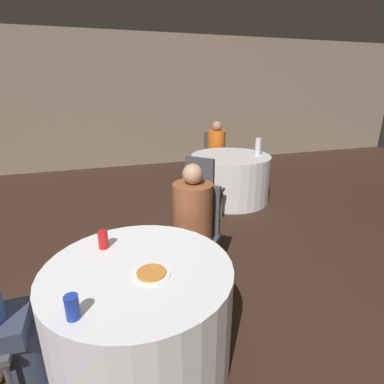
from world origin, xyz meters
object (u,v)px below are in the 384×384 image
table_near (141,316)px  pizza_plate_near (151,273)px  person_orange_shirt (217,153)px  chair_far_north (215,153)px  chair_near_northeast (197,226)px  soda_can_red (103,240)px  bottle_far (258,147)px  soda_can_blue (72,307)px  person_floral_shirt (190,230)px  table_far (230,178)px  chair_far_southwest (202,185)px

table_near → pizza_plate_near: (0.07, -0.09, 0.37)m
person_orange_shirt → pizza_plate_near: 4.02m
table_near → chair_far_north: chair_far_north is taller
table_near → person_orange_shirt: 3.97m
chair_near_northeast → soda_can_red: chair_near_northeast is taller
bottle_far → soda_can_blue: bearing=-132.4°
person_floral_shirt → soda_can_blue: bearing=87.3°
table_far → soda_can_red: size_ratio=10.09×
table_far → chair_near_northeast: bearing=-122.7°
bottle_far → person_floral_shirt: bearing=-132.5°
chair_far_north → soda_can_red: bearing=65.5°
table_far → chair_far_southwest: (-0.73, -0.73, 0.18)m
chair_far_north → bottle_far: 1.22m
chair_far_north → soda_can_red: 3.96m
chair_far_southwest → person_orange_shirt: bearing=106.6°
person_orange_shirt → chair_near_northeast: bearing=72.5°
chair_far_north → bottle_far: bottle_far is taller
chair_near_northeast → soda_can_blue: bearing=87.6°
soda_can_blue → person_orange_shirt: bearing=58.9°
pizza_plate_near → chair_near_northeast: bearing=56.6°
chair_near_northeast → pizza_plate_near: chair_near_northeast is taller
chair_near_northeast → pizza_plate_near: 1.04m
table_near → pizza_plate_near: pizza_plate_near is taller
chair_far_north → chair_far_southwest: same height
table_near → person_floral_shirt: person_floral_shirt is taller
table_far → bottle_far: bearing=-18.2°
table_near → soda_can_red: soda_can_red is taller
chair_near_northeast → chair_far_southwest: size_ratio=1.00×
bottle_far → soda_can_red: bearing=-137.7°
pizza_plate_near → table_near: bearing=124.9°
table_near → person_floral_shirt: size_ratio=1.00×
chair_far_north → bottle_far: (0.24, -1.15, 0.32)m
table_far → pizza_plate_near: bearing=-122.9°
table_far → bottle_far: bottle_far is taller
chair_far_southwest → bottle_far: size_ratio=3.42×
table_near → chair_near_northeast: (0.63, 0.76, 0.18)m
chair_far_southwest → person_floral_shirt: (-0.56, -1.23, 0.04)m
person_floral_shirt → chair_far_southwest: bearing=-74.7°
table_near → table_far: size_ratio=0.93×
chair_far_southwest → soda_can_red: chair_far_southwest is taller
soda_can_red → table_far: bearing=49.1°
person_orange_shirt → soda_can_blue: 4.42m
person_floral_shirt → person_orange_shirt: person_floral_shirt is taller
chair_far_north → person_floral_shirt: person_floral_shirt is taller
chair_far_north → person_orange_shirt: (-0.02, -0.17, 0.03)m
table_near → chair_near_northeast: bearing=50.5°
table_near → chair_far_southwest: size_ratio=1.24×
person_floral_shirt → bottle_far: (1.68, 1.83, 0.28)m
table_near → soda_can_blue: soda_can_blue is taller
table_near → bottle_far: (2.20, 2.47, 0.50)m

